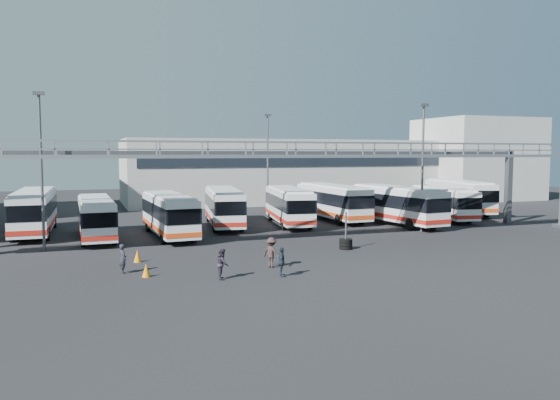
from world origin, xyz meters
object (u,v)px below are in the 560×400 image
object	(u,v)px
bus_1	(34,210)
bus_5	(289,205)
pedestrian_d	(282,262)
bus_8	(443,202)
light_pole_mid	(423,161)
light_pole_back	(268,159)
tire_stack	(346,243)
bus_6	(332,201)
bus_2	(96,216)
pedestrian_a	(123,259)
bus_4	(224,206)
bus_3	(169,213)
bus_9	(458,195)
pedestrian_b	(223,264)
pedestrian_c	(272,253)
cone_right	(137,256)
light_pole_left	(41,162)
bus_7	(396,203)
cone_left	(146,270)

from	to	relation	value
bus_1	bus_5	bearing A→B (deg)	-2.71
pedestrian_d	bus_8	bearing A→B (deg)	-36.77
light_pole_mid	light_pole_back	bearing A→B (deg)	118.07
tire_stack	light_pole_mid	bearing A→B (deg)	28.75
bus_6	pedestrian_d	world-z (taller)	bus_6
light_pole_back	bus_2	bearing A→B (deg)	-149.05
light_pole_back	pedestrian_a	size ratio (longest dim) A/B	6.59
bus_4	bus_8	world-z (taller)	bus_4
bus_2	bus_3	distance (m)	5.28
bus_2	bus_3	size ratio (longest dim) A/B	0.95
light_pole_mid	bus_9	world-z (taller)	light_pole_mid
light_pole_back	bus_3	world-z (taller)	light_pole_back
bus_4	pedestrian_b	size ratio (longest dim) A/B	7.14
bus_2	pedestrian_d	size ratio (longest dim) A/B	6.56
pedestrian_c	cone_right	bearing A→B (deg)	24.31
bus_2	tire_stack	size ratio (longest dim) A/B	4.10
light_pole_mid	pedestrian_b	bearing A→B (deg)	-150.67
bus_5	pedestrian_c	bearing A→B (deg)	-104.24
light_pole_mid	bus_9	bearing A→B (deg)	41.47
bus_9	pedestrian_c	size ratio (longest dim) A/B	6.99
pedestrian_c	pedestrian_d	world-z (taller)	pedestrian_c
light_pole_mid	bus_2	bearing A→B (deg)	168.59
light_pole_left	light_pole_mid	size ratio (longest dim) A/B	1.00
light_pole_mid	tire_stack	xyz separation A→B (m)	(-9.34, -5.12, -5.31)
bus_2	bus_8	distance (m)	31.45
pedestrian_c	tire_stack	world-z (taller)	tire_stack
pedestrian_a	pedestrian_b	bearing A→B (deg)	-136.27
tire_stack	bus_8	bearing A→B (deg)	35.55
light_pole_back	bus_9	bearing A→B (deg)	-13.98
light_pole_mid	bus_3	size ratio (longest dim) A/B	0.96
pedestrian_d	cone_right	world-z (taller)	pedestrian_d
pedestrian_c	bus_2	bearing A→B (deg)	-2.46
bus_1	pedestrian_a	xyz separation A→B (m)	(5.49, -16.65, -1.13)
bus_1	cone_right	size ratio (longest dim) A/B	15.93
light_pole_mid	cone_right	bearing A→B (deg)	-167.91
bus_6	light_pole_left	bearing A→B (deg)	-162.52
bus_7	bus_8	xyz separation A→B (m)	(6.30, 1.80, -0.18)
cone_left	cone_right	xyz separation A→B (m)	(-0.06, 4.08, 0.02)
tire_stack	pedestrian_d	bearing A→B (deg)	-137.82
bus_6	bus_7	bearing A→B (deg)	-51.98
light_pole_left	light_pole_mid	world-z (taller)	same
bus_5	bus_6	bearing A→B (deg)	27.54
light_pole_mid	pedestrian_a	bearing A→B (deg)	-162.15
bus_1	pedestrian_a	size ratio (longest dim) A/B	7.35
bus_5	cone_left	distance (m)	21.85
bus_1	cone_right	distance (m)	15.40
bus_6	bus_8	distance (m)	10.63
light_pole_left	pedestrian_d	distance (m)	17.78
bus_3	bus_8	size ratio (longest dim) A/B	1.03
pedestrian_b	pedestrian_d	size ratio (longest dim) A/B	1.00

